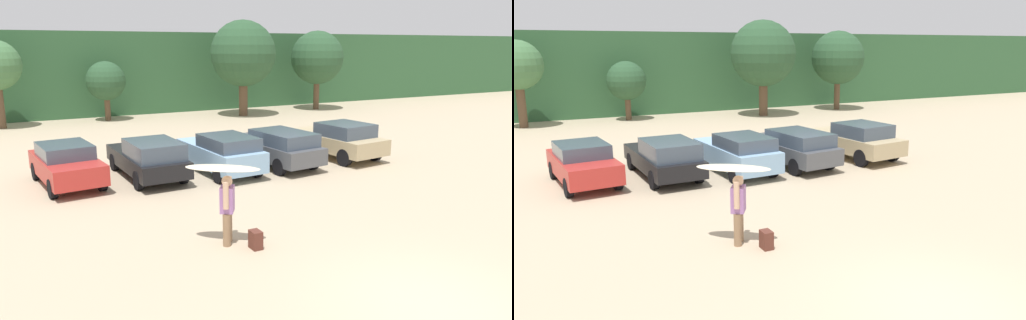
% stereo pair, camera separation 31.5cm
% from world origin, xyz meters
% --- Properties ---
extents(ground_plane, '(120.00, 120.00, 0.00)m').
position_xyz_m(ground_plane, '(0.00, 0.00, 0.00)').
color(ground_plane, tan).
extents(hillside_ridge, '(108.00, 12.00, 5.69)m').
position_xyz_m(hillside_ridge, '(0.00, 34.61, 2.85)').
color(hillside_ridge, '#2D5633').
rests_on(hillside_ridge, ground_plane).
extents(tree_left, '(2.49, 2.49, 3.80)m').
position_xyz_m(tree_left, '(-0.55, 26.82, 2.53)').
color(tree_left, brown).
rests_on(tree_left, ground_plane).
extents(tree_far_right, '(4.46, 4.46, 6.47)m').
position_xyz_m(tree_far_right, '(8.27, 24.84, 4.21)').
color(tree_far_right, brown).
rests_on(tree_far_right, ground_plane).
extents(tree_ridge_back, '(3.95, 3.95, 5.85)m').
position_xyz_m(tree_ridge_back, '(14.76, 25.42, 3.86)').
color(tree_ridge_back, brown).
rests_on(tree_ridge_back, ground_plane).
extents(parked_car_red, '(2.17, 4.26, 1.46)m').
position_xyz_m(parked_car_red, '(-4.96, 11.88, 0.77)').
color(parked_car_red, '#B72D28').
rests_on(parked_car_red, ground_plane).
extents(parked_car_black, '(1.97, 4.82, 1.49)m').
position_xyz_m(parked_car_black, '(-2.17, 11.44, 0.78)').
color(parked_car_black, black).
rests_on(parked_car_black, ground_plane).
extents(parked_car_sky_blue, '(2.04, 4.41, 1.52)m').
position_xyz_m(parked_car_sky_blue, '(0.51, 10.93, 0.80)').
color(parked_car_sky_blue, '#84ADD1').
rests_on(parked_car_sky_blue, ground_plane).
extents(parked_car_dark_gray, '(2.32, 4.90, 1.48)m').
position_xyz_m(parked_car_dark_gray, '(2.90, 11.01, 0.79)').
color(parked_car_dark_gray, '#4C4F54').
rests_on(parked_car_dark_gray, ground_plane).
extents(parked_car_tan, '(2.46, 4.75, 1.56)m').
position_xyz_m(parked_car_tan, '(6.03, 11.06, 0.81)').
color(parked_car_tan, tan).
rests_on(parked_car_tan, ground_plane).
extents(person_adult, '(0.53, 0.70, 1.73)m').
position_xyz_m(person_adult, '(-2.18, 4.49, 0.97)').
color(person_adult, '#8C6B4C').
rests_on(person_adult, ground_plane).
extents(surfboard_cream, '(1.77, 1.51, 0.12)m').
position_xyz_m(surfboard_cream, '(-2.31, 4.47, 1.93)').
color(surfboard_cream, beige).
extents(backpack_dropped, '(0.24, 0.34, 0.45)m').
position_xyz_m(backpack_dropped, '(-1.72, 3.90, 0.22)').
color(backpack_dropped, '#592D23').
rests_on(backpack_dropped, ground_plane).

